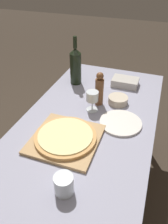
{
  "coord_description": "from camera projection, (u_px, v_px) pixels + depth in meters",
  "views": [
    {
      "loc": [
        0.34,
        -0.92,
        1.56
      ],
      "look_at": [
        -0.02,
        0.08,
        0.79
      ],
      "focal_mm": 35.0,
      "sensor_mm": 36.0,
      "label": 1
    }
  ],
  "objects": [
    {
      "name": "food_container",
      "position": [
        125.0,
        82.0,
        1.69
      ],
      "size": [
        0.2,
        0.14,
        0.06
      ],
      "color": "#BCB7AD",
      "rests_on": "dining_table"
    },
    {
      "name": "ground_plane",
      "position": [
        83.0,
        200.0,
        1.71
      ],
      "size": [
        12.0,
        12.0,
        0.0
      ],
      "primitive_type": "plane",
      "color": "#382D23"
    },
    {
      "name": "drinking_tumbler",
      "position": [
        64.0,
        185.0,
        0.91
      ],
      "size": [
        0.08,
        0.08,
        0.1
      ],
      "color": "silver",
      "rests_on": "dining_table"
    },
    {
      "name": "wine_bottle",
      "position": [
        76.0,
        66.0,
        1.65
      ],
      "size": [
        0.09,
        0.09,
        0.37
      ],
      "color": "black",
      "rests_on": "dining_table"
    },
    {
      "name": "pepper_mill",
      "position": [
        99.0,
        90.0,
        1.43
      ],
      "size": [
        0.06,
        0.06,
        0.23
      ],
      "color": "brown",
      "rests_on": "dining_table"
    },
    {
      "name": "cutting_board",
      "position": [
        66.0,
        139.0,
        1.19
      ],
      "size": [
        0.36,
        0.36,
        0.02
      ],
      "color": "tan",
      "rests_on": "dining_table"
    },
    {
      "name": "dining_table",
      "position": [
        83.0,
        140.0,
        1.33
      ],
      "size": [
        0.8,
        1.74,
        0.73
      ],
      "color": "#9393A8",
      "rests_on": "ground_plane"
    },
    {
      "name": "dinner_plate",
      "position": [
        121.0,
        123.0,
        1.31
      ],
      "size": [
        0.25,
        0.25,
        0.01
      ],
      "color": "silver",
      "rests_on": "dining_table"
    },
    {
      "name": "pizza",
      "position": [
        65.0,
        136.0,
        1.18
      ],
      "size": [
        0.34,
        0.34,
        0.02
      ],
      "color": "tan",
      "rests_on": "cutting_board"
    },
    {
      "name": "wine_glass",
      "position": [
        92.0,
        97.0,
        1.38
      ],
      "size": [
        0.08,
        0.08,
        0.14
      ],
      "color": "silver",
      "rests_on": "dining_table"
    },
    {
      "name": "small_bowl",
      "position": [
        118.0,
        100.0,
        1.49
      ],
      "size": [
        0.13,
        0.13,
        0.05
      ],
      "color": "beige",
      "rests_on": "dining_table"
    }
  ]
}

